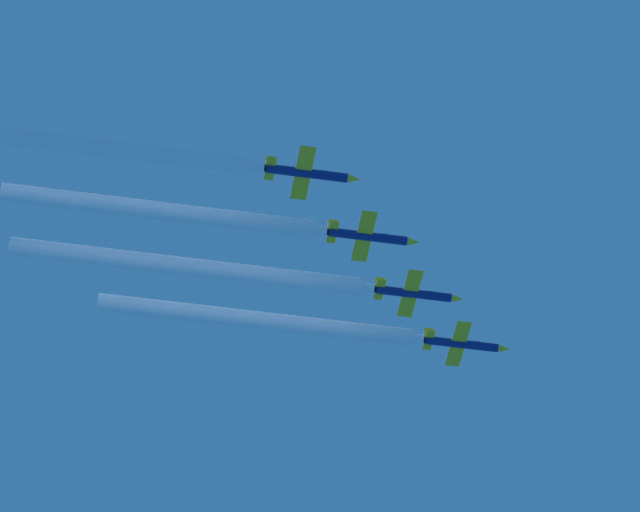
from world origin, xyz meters
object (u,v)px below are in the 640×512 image
Objects in this scene: jet_lead at (464,344)px; jet_third_echelon at (370,237)px; jet_fourth_echelon at (310,173)px; jet_second_echelon at (416,294)px.

jet_third_echelon is (18.65, -15.77, -2.45)m from jet_lead.
jet_fourth_echelon is at bearing -41.48° from jet_lead.
jet_second_echelon is at bearing -42.99° from jet_lead.
jet_second_echelon is 12.68m from jet_third_echelon.
jet_second_echelon reaches higher than jet_third_echelon.
jet_lead reaches higher than jet_third_echelon.
jet_third_echelon is (9.97, -7.68, -1.58)m from jet_second_echelon.
jet_second_echelon is 25.57m from jet_fourth_echelon.
jet_third_echelon is at bearing -40.22° from jet_lead.
jet_lead is 1.00× the size of jet_third_echelon.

